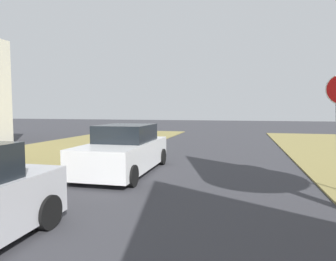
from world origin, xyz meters
name	(u,v)px	position (x,y,z in m)	size (l,w,h in m)	color
parked_sedan_white	(124,151)	(-2.18, 12.23, 0.72)	(2.03, 4.44, 1.57)	white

